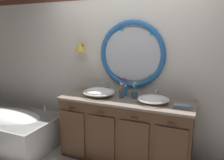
% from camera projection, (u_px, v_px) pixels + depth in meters
% --- Properties ---
extents(back_wall_assembly, '(6.40, 0.26, 2.60)m').
position_uv_depth(back_wall_assembly, '(128.00, 65.00, 3.25)').
color(back_wall_assembly, silver).
rests_on(back_wall_assembly, ground_plane).
extents(vanity_counter, '(1.83, 0.64, 0.90)m').
position_uv_depth(vanity_counter, '(125.00, 129.00, 3.09)').
color(vanity_counter, brown).
rests_on(vanity_counter, ground_plane).
extents(bathtub, '(1.62, 0.91, 0.59)m').
position_uv_depth(bathtub, '(8.00, 126.00, 3.57)').
color(bathtub, white).
rests_on(bathtub, ground_plane).
extents(sink_basin_left, '(0.45, 0.45, 0.12)m').
position_uv_depth(sink_basin_left, '(99.00, 92.00, 3.11)').
color(sink_basin_left, white).
rests_on(sink_basin_left, vanity_counter).
extents(sink_basin_right, '(0.41, 0.41, 0.10)m').
position_uv_depth(sink_basin_right, '(153.00, 99.00, 2.81)').
color(sink_basin_right, white).
rests_on(sink_basin_right, vanity_counter).
extents(faucet_set_left, '(0.23, 0.15, 0.18)m').
position_uv_depth(faucet_set_left, '(106.00, 88.00, 3.33)').
color(faucet_set_left, silver).
rests_on(faucet_set_left, vanity_counter).
extents(faucet_set_right, '(0.24, 0.15, 0.14)m').
position_uv_depth(faucet_set_right, '(157.00, 94.00, 3.03)').
color(faucet_set_right, silver).
rests_on(faucet_set_right, vanity_counter).
extents(toothbrush_holder_left, '(0.08, 0.08, 0.22)m').
position_uv_depth(toothbrush_holder_left, '(121.00, 93.00, 3.05)').
color(toothbrush_holder_left, slate).
rests_on(toothbrush_holder_left, vanity_counter).
extents(toothbrush_holder_right, '(0.09, 0.09, 0.22)m').
position_uv_depth(toothbrush_holder_right, '(134.00, 94.00, 3.04)').
color(toothbrush_holder_right, slate).
rests_on(toothbrush_holder_right, vanity_counter).
extents(soap_dispenser, '(0.06, 0.07, 0.16)m').
position_uv_depth(soap_dispenser, '(125.00, 91.00, 3.15)').
color(soap_dispenser, '#388EBC').
rests_on(soap_dispenser, vanity_counter).
extents(folded_hand_towel, '(0.20, 0.12, 0.04)m').
position_uv_depth(folded_hand_towel, '(182.00, 106.00, 2.63)').
color(folded_hand_towel, '#7593A8').
rests_on(folded_hand_towel, vanity_counter).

